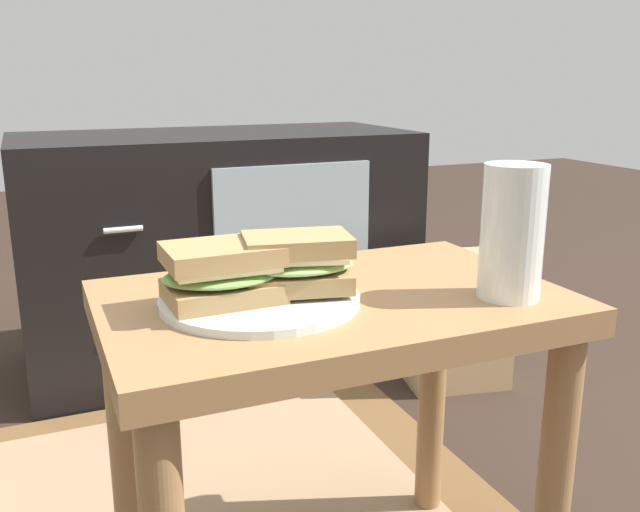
{
  "coord_description": "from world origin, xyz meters",
  "views": [
    {
      "loc": [
        -0.33,
        -0.74,
        0.72
      ],
      "look_at": [
        -0.02,
        0.0,
        0.51
      ],
      "focal_mm": 38.87,
      "sensor_mm": 36.0,
      "label": 1
    }
  ],
  "objects_px": {
    "beer_glass": "(512,235)",
    "paper_bag": "(458,320)",
    "plate": "(261,300)",
    "tv_cabinet": "(220,247)",
    "sandwich_back": "(297,262)",
    "sandwich_front": "(222,272)"
  },
  "relations": [
    {
      "from": "beer_glass",
      "to": "paper_bag",
      "type": "distance_m",
      "value": 0.83
    },
    {
      "from": "plate",
      "to": "paper_bag",
      "type": "height_order",
      "value": "plate"
    },
    {
      "from": "tv_cabinet",
      "to": "paper_bag",
      "type": "distance_m",
      "value": 0.63
    },
    {
      "from": "sandwich_back",
      "to": "beer_glass",
      "type": "relative_size",
      "value": 0.92
    },
    {
      "from": "tv_cabinet",
      "to": "plate",
      "type": "height_order",
      "value": "tv_cabinet"
    },
    {
      "from": "plate",
      "to": "paper_bag",
      "type": "bearing_deg",
      "value": 39.55
    },
    {
      "from": "sandwich_front",
      "to": "paper_bag",
      "type": "relative_size",
      "value": 0.43
    },
    {
      "from": "sandwich_front",
      "to": "beer_glass",
      "type": "distance_m",
      "value": 0.34
    },
    {
      "from": "tv_cabinet",
      "to": "plate",
      "type": "relative_size",
      "value": 4.06
    },
    {
      "from": "plate",
      "to": "paper_bag",
      "type": "xyz_separation_m",
      "value": [
        0.66,
        0.55,
        -0.3
      ]
    },
    {
      "from": "tv_cabinet",
      "to": "paper_bag",
      "type": "relative_size",
      "value": 2.89
    },
    {
      "from": "tv_cabinet",
      "to": "beer_glass",
      "type": "xyz_separation_m",
      "value": [
        0.08,
        -1.04,
        0.25
      ]
    },
    {
      "from": "sandwich_back",
      "to": "paper_bag",
      "type": "xyz_separation_m",
      "value": [
        0.62,
        0.55,
        -0.35
      ]
    },
    {
      "from": "tv_cabinet",
      "to": "plate",
      "type": "distance_m",
      "value": 0.99
    },
    {
      "from": "plate",
      "to": "tv_cabinet",
      "type": "bearing_deg",
      "value": 78.07
    },
    {
      "from": "sandwich_front",
      "to": "beer_glass",
      "type": "bearing_deg",
      "value": -16.12
    },
    {
      "from": "tv_cabinet",
      "to": "sandwich_front",
      "type": "relative_size",
      "value": 6.79
    },
    {
      "from": "sandwich_back",
      "to": "paper_bag",
      "type": "relative_size",
      "value": 0.45
    },
    {
      "from": "sandwich_front",
      "to": "paper_bag",
      "type": "distance_m",
      "value": 0.95
    },
    {
      "from": "sandwich_front",
      "to": "beer_glass",
      "type": "relative_size",
      "value": 0.88
    },
    {
      "from": "tv_cabinet",
      "to": "sandwich_front",
      "type": "bearing_deg",
      "value": -104.52
    },
    {
      "from": "plate",
      "to": "sandwich_back",
      "type": "distance_m",
      "value": 0.06
    }
  ]
}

